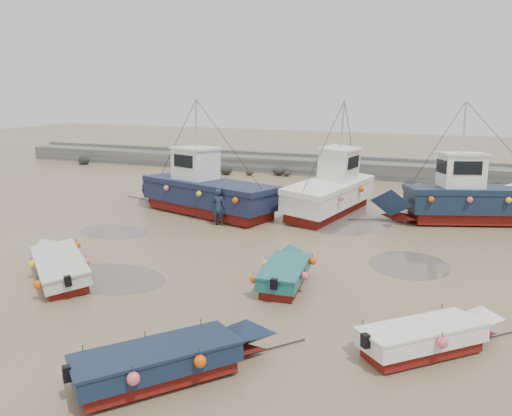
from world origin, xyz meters
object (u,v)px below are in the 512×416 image
Objects in this scene: dinghy_1 at (172,357)px; cabin_boat_0 at (201,190)px; cabin_boat_1 at (333,189)px; person at (219,225)px; dinghy_2 at (287,268)px; dinghy_0 at (60,262)px; cabin_boat_2 at (466,197)px; dinghy_3 at (434,333)px.

dinghy_1 is 16.52m from cabin_boat_0.
person is at bearing -122.39° from cabin_boat_1.
dinghy_1 and dinghy_2 have the same top height.
cabin_boat_1 reaches higher than dinghy_0.
person is at bearing 127.72° from dinghy_2.
cabin_boat_1 is at bearing -139.42° from person.
dinghy_1 is 0.51× the size of cabin_boat_2.
person is at bearing 152.31° from dinghy_1.
cabin_boat_1 is 6.97m from person.
cabin_boat_2 is at bearing 56.54° from dinghy_2.
dinghy_2 is 8.32m from person.
cabin_boat_0 is at bearing -173.57° from dinghy_3.
dinghy_3 is at bearing -36.51° from dinghy_2.
dinghy_0 and dinghy_2 have the same top height.
dinghy_1 is 6.95m from dinghy_3.
cabin_boat_0 is at bearing 38.21° from dinghy_0.
cabin_boat_1 reaches higher than person.
dinghy_2 is 11.01m from cabin_boat_1.
dinghy_0 is at bearing 68.87° from person.
cabin_boat_2 is at bearing 15.72° from cabin_boat_1.
cabin_boat_0 reaches higher than person.
dinghy_2 is at bearing 128.16° from person.
cabin_boat_2 is at bearing -5.61° from dinghy_0.
dinghy_1 is 1.11× the size of dinghy_3.
cabin_boat_2 is 12.97m from person.
cabin_boat_2 reaches higher than dinghy_1.
cabin_boat_0 is at bearing -49.37° from person.
person is at bearing 95.35° from cabin_boat_2.
cabin_boat_1 is 0.99× the size of cabin_boat_2.
dinghy_1 is 0.47× the size of cabin_boat_0.
dinghy_3 is at bearing 157.49° from cabin_boat_2.
cabin_boat_1 is 6.97m from cabin_boat_2.
cabin_boat_2 reaches higher than dinghy_0.
cabin_boat_1 is at bearing 11.67° from dinghy_0.
dinghy_1 is at bearing 140.37° from cabin_boat_2.
dinghy_1 is at bearing 106.11° from person.
dinghy_3 is 0.46× the size of cabin_boat_2.
dinghy_0 is at bearing -106.36° from cabin_boat_1.
cabin_boat_1 is at bearing 160.74° from dinghy_3.
cabin_boat_0 reaches higher than dinghy_3.
dinghy_3 is 14.58m from cabin_boat_2.
dinghy_3 reaches higher than person.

